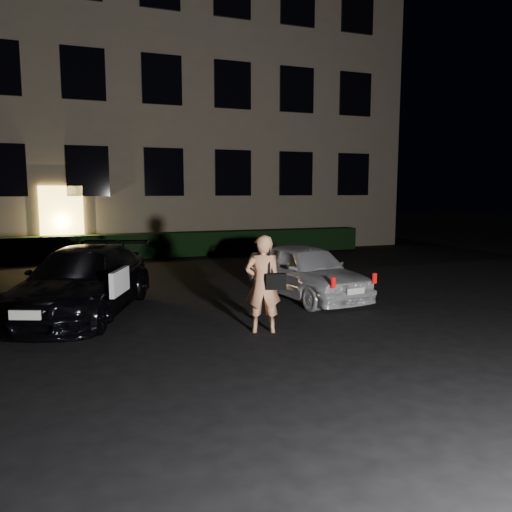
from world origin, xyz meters
name	(u,v)px	position (x,y,z in m)	size (l,w,h in m)	color
ground	(286,336)	(0.00, 0.00, 0.00)	(80.00, 80.00, 0.00)	black
building	(146,104)	(0.00, 14.99, 6.00)	(20.00, 8.11, 12.00)	#736552
hedge	(168,245)	(0.00, 10.50, 0.42)	(15.00, 0.70, 0.85)	black
sedan	(83,281)	(-3.03, 2.66, 0.63)	(3.27, 4.70, 1.26)	black
hatch	(306,271)	(1.59, 2.55, 0.59)	(1.86, 3.64, 1.19)	silver
man	(263,284)	(-0.26, 0.35, 0.82)	(0.68, 0.55, 1.63)	tan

